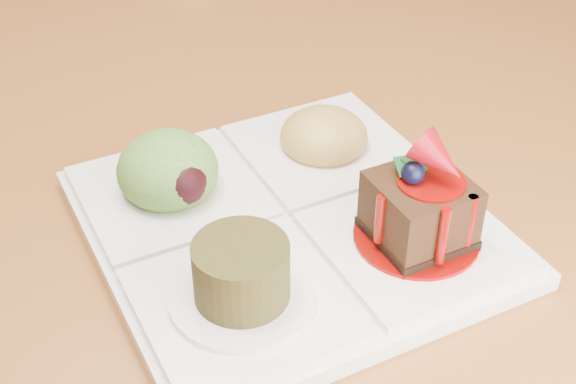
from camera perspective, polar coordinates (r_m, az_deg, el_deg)
chair_right at (r=1.26m, az=14.83°, el=7.98°), size 0.47×0.47×0.90m
sampler_plate at (r=0.53m, az=-0.33°, el=-1.16°), size 0.29×0.29×0.10m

